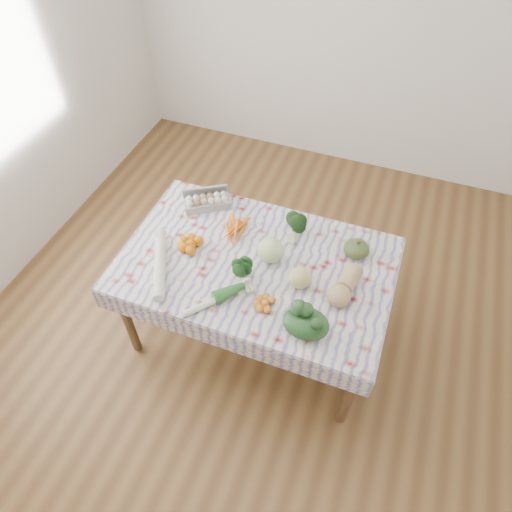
% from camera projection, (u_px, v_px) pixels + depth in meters
% --- Properties ---
extents(ground, '(4.50, 4.50, 0.00)m').
position_uv_depth(ground, '(256.00, 329.00, 3.37)').
color(ground, brown).
rests_on(ground, ground).
extents(wall_back, '(4.00, 0.04, 2.80)m').
position_uv_depth(wall_back, '(353.00, 14.00, 3.70)').
color(wall_back, silver).
rests_on(wall_back, ground).
extents(dining_table, '(1.60, 1.00, 0.75)m').
position_uv_depth(dining_table, '(256.00, 271.00, 2.86)').
color(dining_table, brown).
rests_on(dining_table, ground).
extents(tablecloth, '(1.66, 1.06, 0.01)m').
position_uv_depth(tablecloth, '(256.00, 263.00, 2.80)').
color(tablecloth, silver).
rests_on(tablecloth, dining_table).
extents(egg_carton, '(0.33, 0.27, 0.08)m').
position_uv_depth(egg_carton, '(207.00, 202.00, 3.09)').
color(egg_carton, '#A4A49F').
rests_on(egg_carton, tablecloth).
extents(carrot_bunch, '(0.27, 0.25, 0.04)m').
position_uv_depth(carrot_bunch, '(235.00, 234.00, 2.92)').
color(carrot_bunch, orange).
rests_on(carrot_bunch, tablecloth).
extents(kale_bunch, '(0.17, 0.15, 0.13)m').
position_uv_depth(kale_bunch, '(292.00, 227.00, 2.90)').
color(kale_bunch, black).
rests_on(kale_bunch, tablecloth).
extents(kabocha_squash, '(0.17, 0.17, 0.10)m').
position_uv_depth(kabocha_squash, '(357.00, 249.00, 2.80)').
color(kabocha_squash, '#455828').
rests_on(kabocha_squash, tablecloth).
extents(cabbage, '(0.18, 0.18, 0.16)m').
position_uv_depth(cabbage, '(271.00, 250.00, 2.75)').
color(cabbage, '#BADC8A').
rests_on(cabbage, tablecloth).
extents(butternut_squash, '(0.19, 0.31, 0.14)m').
position_uv_depth(butternut_squash, '(345.00, 285.00, 2.59)').
color(butternut_squash, tan).
rests_on(butternut_squash, tablecloth).
extents(orange_cluster, '(0.23, 0.23, 0.07)m').
position_uv_depth(orange_cluster, '(191.00, 244.00, 2.85)').
color(orange_cluster, orange).
rests_on(orange_cluster, tablecloth).
extents(broccoli, '(0.22, 0.22, 0.11)m').
position_uv_depth(broccoli, '(242.00, 274.00, 2.66)').
color(broccoli, '#174317').
rests_on(broccoli, tablecloth).
extents(mandarin_cluster, '(0.16, 0.16, 0.05)m').
position_uv_depth(mandarin_cluster, '(265.00, 303.00, 2.57)').
color(mandarin_cluster, orange).
rests_on(mandarin_cluster, tablecloth).
extents(grapefruit, '(0.13, 0.13, 0.13)m').
position_uv_depth(grapefruit, '(300.00, 278.00, 2.63)').
color(grapefruit, '#CEC96C').
rests_on(grapefruit, tablecloth).
extents(spinach_bag, '(0.27, 0.22, 0.11)m').
position_uv_depth(spinach_bag, '(306.00, 323.00, 2.44)').
color(spinach_bag, '#173617').
rests_on(spinach_bag, tablecloth).
extents(daikon, '(0.28, 0.46, 0.07)m').
position_uv_depth(daikon, '(160.00, 268.00, 2.72)').
color(daikon, silver).
rests_on(daikon, tablecloth).
extents(leek, '(0.27, 0.31, 0.04)m').
position_uv_depth(leek, '(213.00, 301.00, 2.58)').
color(leek, silver).
rests_on(leek, tablecloth).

